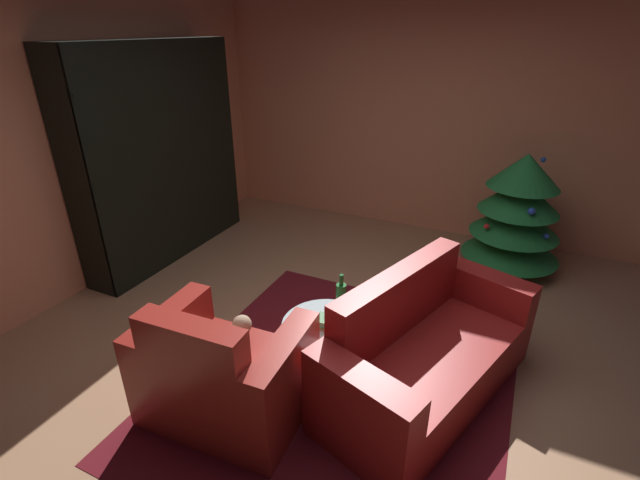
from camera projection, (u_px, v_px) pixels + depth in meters
ground_plane at (334, 354)px, 3.53m from camera, size 6.56×6.56×0.00m
wall_back at (430, 118)px, 5.20m from camera, size 5.32×0.06×2.72m
wall_left at (62, 148)px, 3.95m from camera, size 0.06×5.58×2.72m
area_rug at (340, 383)px, 3.24m from camera, size 2.29×2.56×0.01m
bookshelf_unit at (169, 157)px, 4.77m from camera, size 0.40×2.04×2.22m
armchair_red at (224, 375)px, 2.87m from camera, size 1.04×0.78×0.89m
couch_red at (424, 355)px, 3.07m from camera, size 1.25×1.84×0.86m
coffee_table at (327, 330)px, 3.15m from camera, size 0.63×0.63×0.45m
book_stack_on_table at (330, 323)px, 3.07m from camera, size 0.21×0.15×0.07m
bottle_on_table at (341, 298)px, 3.20m from camera, size 0.07×0.07×0.31m
decorated_tree at (517, 213)px, 4.52m from camera, size 0.97×0.97×1.24m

